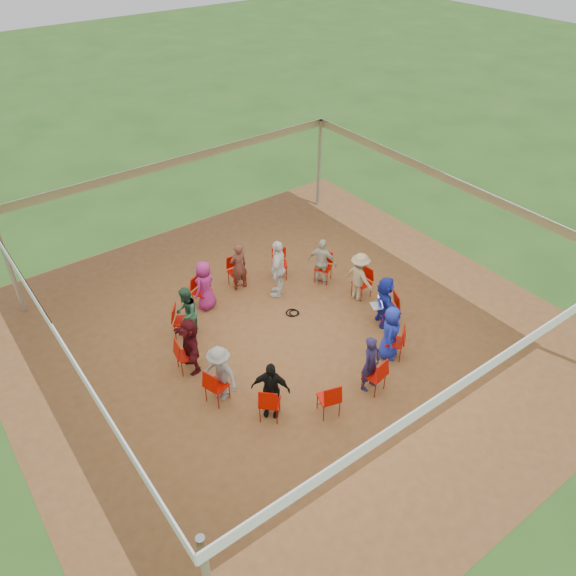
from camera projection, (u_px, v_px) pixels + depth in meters
ground at (288, 337)px, 14.04m from camera, size 80.00×80.00×0.00m
dirt_patch at (288, 337)px, 14.04m from camera, size 13.00×13.00×0.00m
tent at (288, 258)px, 12.63m from camera, size 10.33×10.33×3.00m
chair_0 at (388, 309)px, 14.22m from camera, size 0.57×0.56×0.90m
chair_1 at (362, 283)px, 15.12m from camera, size 0.46×0.45×0.90m
chair_2 at (323, 268)px, 15.71m from camera, size 0.59×0.59×0.90m
chair_3 at (279, 264)px, 15.86m from camera, size 0.59×0.59×0.90m
chair_4 at (237, 272)px, 15.53m from camera, size 0.45×0.46×0.90m
chair_5 at (202, 292)px, 14.80m from camera, size 0.56×0.57×0.90m
chair_6 at (183, 321)px, 13.83m from camera, size 0.61×0.60×0.90m
chair_7 at (186, 355)px, 12.85m from camera, size 0.51×0.49×0.90m
chair_8 at (217, 386)px, 12.08m from camera, size 0.55×0.53×0.90m
chair_9 at (270, 402)px, 11.70m from camera, size 0.61×0.61×0.90m
chair_10 at (329, 398)px, 11.80m from camera, size 0.53×0.54×0.90m
chair_11 at (374, 375)px, 12.35m from camera, size 0.49×0.51×0.90m
chair_12 at (394, 342)px, 13.22m from camera, size 0.60×0.61×0.90m
person_seated_0 at (385, 301)px, 14.04m from camera, size 0.98×1.39×1.41m
person_seated_1 at (359, 277)px, 14.90m from camera, size 0.51×0.94×1.41m
person_seated_2 at (322, 262)px, 15.47m from camera, size 0.79×0.93×1.41m
person_seated_3 at (238, 267)px, 15.29m from camera, size 0.53×0.37×1.41m
person_seated_4 at (205, 285)px, 14.59m from camera, size 0.79×0.64×1.41m
person_seated_5 at (187, 313)px, 13.67m from camera, size 0.73×0.78×1.41m
person_seated_6 at (190, 345)px, 12.74m from camera, size 0.72×1.38×1.41m
person_seated_7 at (220, 374)px, 12.01m from camera, size 0.70×1.00×1.41m
person_seated_8 at (271, 389)px, 11.64m from camera, size 0.88×0.88×1.41m
person_seated_9 at (371, 364)px, 12.26m from camera, size 0.57×0.43×1.41m
person_seated_10 at (390, 333)px, 13.09m from camera, size 0.78×0.73×1.41m
standing_person at (278, 268)px, 14.97m from camera, size 1.08×1.05×1.70m
cable_coil at (293, 313)px, 14.77m from camera, size 0.39×0.39×0.03m
laptop at (378, 304)px, 14.04m from camera, size 0.38×0.41×0.23m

